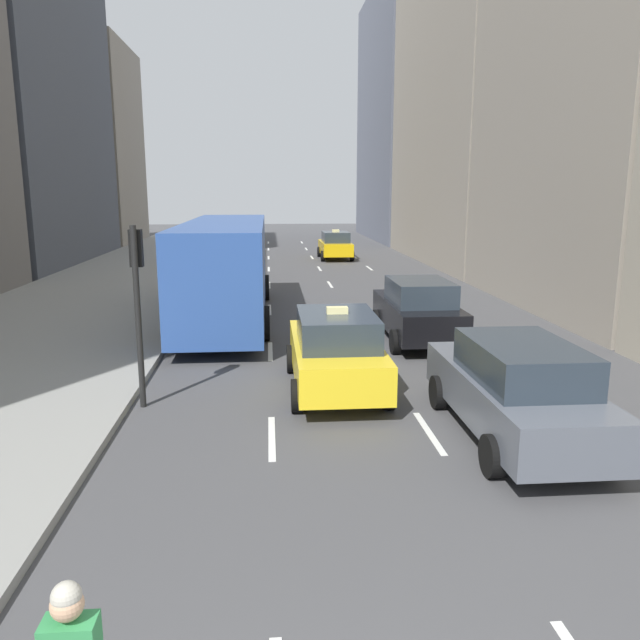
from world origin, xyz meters
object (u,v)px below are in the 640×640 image
(taxi_second, at_px, (335,245))
(city_bus, at_px, (226,266))
(taxi_lead, at_px, (336,351))
(sedan_black_near, at_px, (516,389))
(traffic_light_pole, at_px, (137,287))
(sedan_silver_behind, at_px, (418,310))

(taxi_second, height_order, city_bus, city_bus)
(taxi_second, bearing_deg, city_bus, -107.04)
(taxi_lead, relative_size, sedan_black_near, 0.90)
(city_bus, bearing_deg, sedan_black_near, -62.71)
(sedan_black_near, relative_size, traffic_light_pole, 1.36)
(taxi_lead, height_order, sedan_black_near, taxi_lead)
(taxi_second, distance_m, sedan_black_near, 29.18)
(sedan_black_near, bearing_deg, traffic_light_pole, 161.55)
(taxi_lead, bearing_deg, sedan_black_near, -45.97)
(city_bus, bearing_deg, taxi_lead, -70.59)
(sedan_silver_behind, bearing_deg, sedan_black_near, -90.00)
(city_bus, relative_size, traffic_light_pole, 3.22)
(taxi_second, bearing_deg, traffic_light_pole, -104.07)
(traffic_light_pole, bearing_deg, taxi_second, 75.93)
(taxi_lead, height_order, city_bus, city_bus)
(sedan_black_near, distance_m, city_bus, 12.27)
(sedan_black_near, height_order, traffic_light_pole, traffic_light_pole)
(taxi_lead, xyz_separation_m, taxi_second, (2.80, 26.29, 0.00))
(taxi_lead, xyz_separation_m, sedan_black_near, (2.80, -2.90, 0.02))
(sedan_black_near, bearing_deg, taxi_second, 90.00)
(city_bus, height_order, traffic_light_pole, traffic_light_pole)
(taxi_lead, relative_size, sedan_silver_behind, 0.98)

